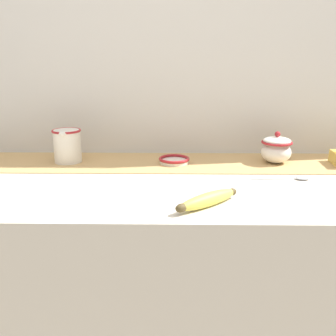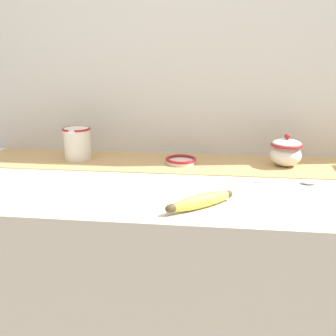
{
  "view_description": "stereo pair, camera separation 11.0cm",
  "coord_description": "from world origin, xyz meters",
  "px_view_note": "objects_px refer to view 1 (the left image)",
  "views": [
    {
      "loc": [
        0.03,
        -1.1,
        1.22
      ],
      "look_at": [
        0.01,
        -0.05,
        0.92
      ],
      "focal_mm": 40.0,
      "sensor_mm": 36.0,
      "label": 1
    },
    {
      "loc": [
        0.13,
        -1.1,
        1.22
      ],
      "look_at": [
        0.01,
        -0.05,
        0.92
      ],
      "focal_mm": 40.0,
      "sensor_mm": 36.0,
      "label": 2
    }
  ],
  "objects_px": {
    "small_dish": "(174,160)",
    "banana": "(208,200)",
    "cream_pitcher": "(67,145)",
    "sugar_bowl": "(276,149)",
    "spoon": "(299,178)"
  },
  "relations": [
    {
      "from": "cream_pitcher",
      "to": "sugar_bowl",
      "type": "height_order",
      "value": "cream_pitcher"
    },
    {
      "from": "sugar_bowl",
      "to": "spoon",
      "type": "bearing_deg",
      "value": -82.05
    },
    {
      "from": "sugar_bowl",
      "to": "banana",
      "type": "height_order",
      "value": "sugar_bowl"
    },
    {
      "from": "banana",
      "to": "spoon",
      "type": "relative_size",
      "value": 0.96
    },
    {
      "from": "cream_pitcher",
      "to": "spoon",
      "type": "relative_size",
      "value": 0.66
    },
    {
      "from": "cream_pitcher",
      "to": "sugar_bowl",
      "type": "xyz_separation_m",
      "value": [
        0.74,
        -0.0,
        -0.01
      ]
    },
    {
      "from": "sugar_bowl",
      "to": "small_dish",
      "type": "height_order",
      "value": "sugar_bowl"
    },
    {
      "from": "small_dish",
      "to": "banana",
      "type": "distance_m",
      "value": 0.41
    },
    {
      "from": "cream_pitcher",
      "to": "spoon",
      "type": "distance_m",
      "value": 0.79
    },
    {
      "from": "sugar_bowl",
      "to": "cream_pitcher",
      "type": "bearing_deg",
      "value": 179.87
    },
    {
      "from": "sugar_bowl",
      "to": "spoon",
      "type": "distance_m",
      "value": 0.19
    },
    {
      "from": "banana",
      "to": "small_dish",
      "type": "bearing_deg",
      "value": 101.95
    },
    {
      "from": "sugar_bowl",
      "to": "banana",
      "type": "relative_size",
      "value": 0.65
    },
    {
      "from": "banana",
      "to": "spoon",
      "type": "bearing_deg",
      "value": 36.92
    },
    {
      "from": "cream_pitcher",
      "to": "sugar_bowl",
      "type": "relative_size",
      "value": 1.07
    }
  ]
}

